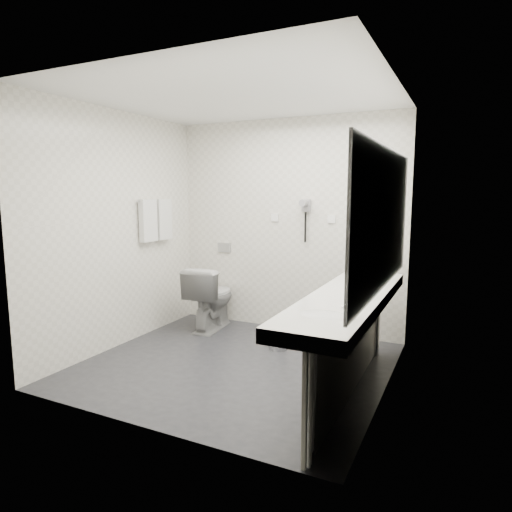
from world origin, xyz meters
The scene contains 31 objects.
floor centered at (0.00, 0.00, 0.00)m, with size 2.80×2.80×0.00m, color #28292E.
ceiling centered at (0.00, 0.00, 2.50)m, with size 2.80×2.80×0.00m, color white.
wall_back centered at (0.00, 1.30, 1.25)m, with size 2.80×2.80×0.00m, color white.
wall_front centered at (0.00, -1.30, 1.25)m, with size 2.80×2.80×0.00m, color white.
wall_left centered at (-1.40, 0.00, 1.25)m, with size 2.60×2.60×0.00m, color white.
wall_right centered at (1.40, 0.00, 1.25)m, with size 2.60×2.60×0.00m, color white.
vanity_counter centered at (1.12, -0.20, 0.80)m, with size 0.55×2.20×0.10m, color white.
vanity_panel centered at (1.15, -0.20, 0.38)m, with size 0.03×2.15×0.75m, color #9A9A92.
vanity_post_near centered at (1.18, -1.24, 0.38)m, with size 0.06×0.06×0.75m, color silver.
vanity_post_far centered at (1.18, 0.84, 0.38)m, with size 0.06×0.06×0.75m, color silver.
mirror centered at (1.39, -0.20, 1.45)m, with size 0.02×2.20×1.05m, color #B2BCC6.
basin_near centered at (1.12, -0.85, 0.83)m, with size 0.40×0.31×0.05m, color white.
basin_far centered at (1.12, 0.45, 0.83)m, with size 0.40×0.31×0.05m, color white.
faucet_near centered at (1.32, -0.85, 0.92)m, with size 0.04×0.04×0.15m, color silver.
faucet_far centered at (1.32, 0.45, 0.92)m, with size 0.04×0.04×0.15m, color silver.
soap_bottle_a centered at (1.18, -0.09, 0.90)m, with size 0.05×0.05×0.10m, color white.
soap_bottle_b centered at (1.21, -0.03, 0.90)m, with size 0.08×0.08×0.11m, color white.
soap_bottle_c centered at (1.27, -0.20, 0.92)m, with size 0.05×0.05×0.14m, color white.
glass_left centered at (1.21, 0.05, 0.90)m, with size 0.06×0.06×0.11m, color silver.
toilet centered at (-0.81, 0.89, 0.39)m, with size 0.43×0.76×0.78m, color white.
flush_plate centered at (-0.85, 1.29, 0.95)m, with size 0.18×0.02×0.12m, color #B2B5BA.
pedal_bin centered at (0.21, 0.57, 0.14)m, with size 0.20×0.20×0.28m, color #B2B5BA.
bin_lid centered at (0.21, 0.57, 0.28)m, with size 0.20×0.20×0.01m, color #B2B5BA.
towel_rail centered at (-1.35, 0.55, 1.55)m, with size 0.02×0.02×0.62m, color silver.
towel_near centered at (-1.34, 0.41, 1.33)m, with size 0.07×0.24×0.48m, color white.
towel_far centered at (-1.34, 0.69, 1.33)m, with size 0.07×0.24×0.48m, color white.
dryer_cradle centered at (0.25, 1.27, 1.50)m, with size 0.10×0.04×0.14m, color gray.
dryer_barrel centered at (0.25, 1.20, 1.53)m, with size 0.08×0.08×0.14m, color gray.
dryer_cord centered at (0.25, 1.26, 1.25)m, with size 0.02×0.02×0.35m, color black.
switch_plate_a centered at (-0.15, 1.29, 1.35)m, with size 0.09×0.02×0.09m, color white.
switch_plate_b centered at (0.55, 1.29, 1.35)m, with size 0.09×0.02×0.09m, color white.
Camera 1 is at (1.95, -3.58, 1.65)m, focal length 30.97 mm.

